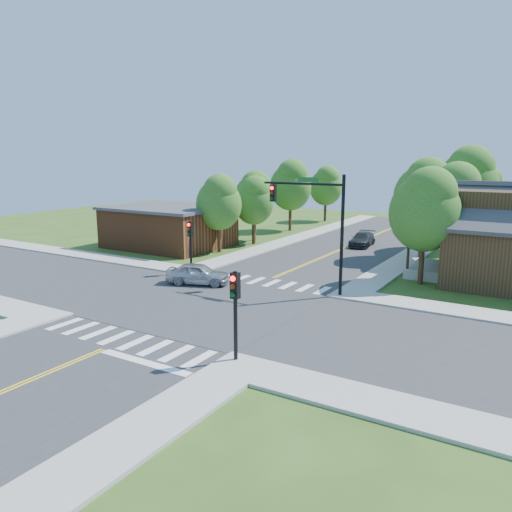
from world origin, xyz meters
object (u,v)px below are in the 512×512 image
Objects in this scene: signal_pole_se at (235,299)px; car_dgrey at (362,240)px; signal_pole_nw at (190,237)px; signal_mast_ne at (316,214)px; car_silver at (198,274)px.

signal_pole_se is 0.85× the size of car_dgrey.
signal_pole_se is 1.00× the size of signal_pole_nw.
signal_pole_se is 15.84m from signal_pole_nw.
car_dgrey is (-4.58, 28.05, -2.03)m from signal_pole_se.
car_silver is at bearing -163.96° from signal_mast_ne.
signal_mast_ne is 1.89× the size of signal_pole_nw.
signal_pole_se is 28.50m from car_dgrey.
signal_pole_nw is (-9.51, -0.01, -2.19)m from signal_mast_ne.
signal_mast_ne reaches higher than signal_pole_se.
signal_mast_ne is 1.63× the size of car_silver.
signal_pole_nw reaches higher than car_silver.
car_dgrey is (4.37, 18.93, -0.07)m from car_silver.
car_dgrey is (6.62, 16.85, -2.03)m from signal_pole_nw.
signal_mast_ne reaches higher than car_dgrey.
signal_pole_nw is 0.86× the size of car_silver.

